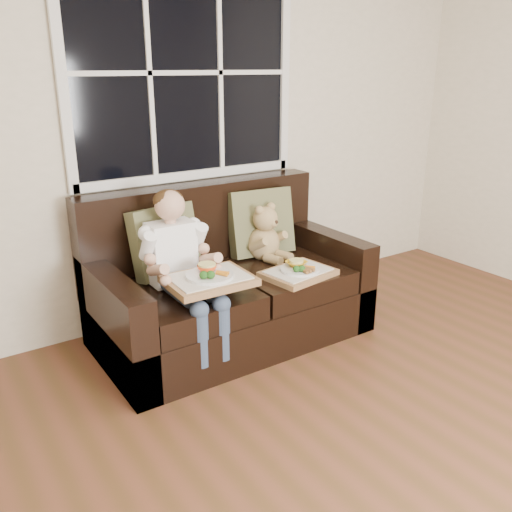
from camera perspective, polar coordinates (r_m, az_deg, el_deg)
window_back at (r=3.67m, az=-7.46°, el=18.59°), size 1.62×0.04×1.37m
loveseat at (r=3.54m, az=-3.13°, el=-3.62°), size 1.70×0.92×0.96m
pillow_left at (r=3.40m, az=-9.58°, el=1.54°), size 0.46×0.27×0.44m
pillow_right at (r=3.73m, az=0.50°, el=3.57°), size 0.47×0.26×0.46m
child at (r=3.15m, az=-8.07°, el=-0.13°), size 0.39×0.60×0.89m
teddy_bear at (r=3.65m, az=0.96°, el=2.08°), size 0.27×0.32×0.39m
tray_left at (r=3.02m, az=-4.98°, el=-2.39°), size 0.48×0.37×0.11m
tray_right at (r=3.38m, az=4.48°, el=-1.65°), size 0.46×0.38×0.10m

